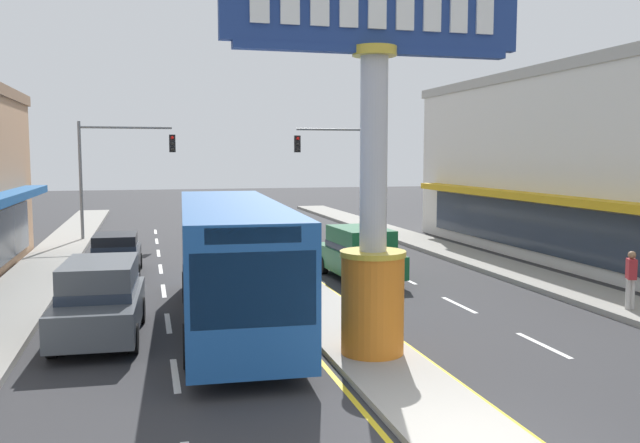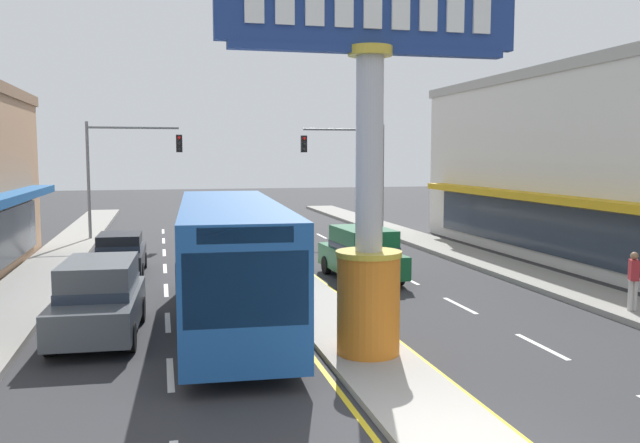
# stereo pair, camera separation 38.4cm
# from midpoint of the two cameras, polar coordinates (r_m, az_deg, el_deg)

# --- Properties ---
(median_strip) EXTENTS (1.95, 52.00, 0.14)m
(median_strip) POSITION_cam_midpoint_polar(r_m,az_deg,el_deg) (27.60, -4.94, -3.54)
(median_strip) COLOR #A39E93
(median_strip) RESTS_ON ground
(sidewalk_left) EXTENTS (2.26, 60.00, 0.18)m
(sidewalk_left) POSITION_cam_midpoint_polar(r_m,az_deg,el_deg) (25.58, -23.80, -4.70)
(sidewalk_left) COLOR gray
(sidewalk_left) RESTS_ON ground
(sidewalk_right) EXTENTS (2.26, 60.00, 0.18)m
(sidewalk_right) POSITION_cam_midpoint_polar(r_m,az_deg,el_deg) (28.53, 13.32, -3.33)
(sidewalk_right) COLOR gray
(sidewalk_right) RESTS_ON ground
(lane_markings) EXTENTS (8.69, 52.00, 0.01)m
(lane_markings) POSITION_cam_midpoint_polar(r_m,az_deg,el_deg) (26.30, -4.43, -4.14)
(lane_markings) COLOR silver
(lane_markings) RESTS_ON ground
(district_sign) EXTENTS (6.56, 1.45, 8.30)m
(district_sign) POSITION_cam_midpoint_polar(r_m,az_deg,el_deg) (14.44, 3.84, 3.85)
(district_sign) COLOR orange
(district_sign) RESTS_ON median_strip
(storefront_right) EXTENTS (8.45, 23.94, 8.17)m
(storefront_right) POSITION_cam_midpoint_polar(r_m,az_deg,el_deg) (30.98, 23.63, 4.47)
(storefront_right) COLOR silver
(storefront_right) RESTS_ON ground
(traffic_light_left_side) EXTENTS (4.86, 0.46, 6.20)m
(traffic_light_left_side) POSITION_cam_midpoint_polar(r_m,az_deg,el_deg) (36.20, -17.32, 5.07)
(traffic_light_left_side) COLOR slate
(traffic_light_left_side) RESTS_ON ground
(traffic_light_right_side) EXTENTS (4.86, 0.46, 6.20)m
(traffic_light_right_side) POSITION_cam_midpoint_polar(r_m,az_deg,el_deg) (37.68, 1.98, 5.34)
(traffic_light_right_side) COLOR slate
(traffic_light_right_side) RESTS_ON ground
(sedan_near_right_lane) EXTENTS (1.91, 4.34, 1.53)m
(sedan_near_right_lane) POSITION_cam_midpoint_polar(r_m,az_deg,el_deg) (26.25, -17.47, -2.68)
(sedan_near_right_lane) COLOR black
(sedan_near_right_lane) RESTS_ON ground
(suv_far_right_lane) EXTENTS (2.15, 4.69, 1.90)m
(suv_far_right_lane) POSITION_cam_midpoint_polar(r_m,az_deg,el_deg) (24.10, 2.90, -2.68)
(suv_far_right_lane) COLOR #14562D
(suv_far_right_lane) RESTS_ON ground
(bus_near_left_lane) EXTENTS (3.08, 11.31, 3.26)m
(bus_near_left_lane) POSITION_cam_midpoint_polar(r_m,az_deg,el_deg) (17.74, -8.19, -2.88)
(bus_near_left_lane) COLOR #1E5199
(bus_near_left_lane) RESTS_ON ground
(suv_mid_left_lane) EXTENTS (2.14, 4.69, 1.90)m
(suv_mid_left_lane) POSITION_cam_midpoint_polar(r_m,az_deg,el_deg) (17.42, -18.89, -6.25)
(suv_mid_left_lane) COLOR #4C5156
(suv_mid_left_lane) RESTS_ON ground
(pedestrian_far_side) EXTENTS (0.37, 0.46, 1.65)m
(pedestrian_far_side) POSITION_cam_midpoint_polar(r_m,az_deg,el_deg) (20.58, 24.55, -4.28)
(pedestrian_far_side) COLOR #B7B2AD
(pedestrian_far_side) RESTS_ON sidewalk_right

